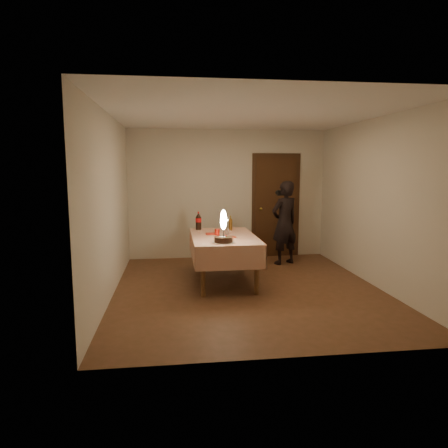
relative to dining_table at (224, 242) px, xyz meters
The scene contains 11 objects.
ground 0.86m from the dining_table, 55.50° to the right, with size 4.00×4.50×0.01m, color brown.
room_shell 1.13m from the dining_table, 47.63° to the right, with size 4.04×4.54×2.62m.
dining_table is the anchor object (origin of this frame).
birthday_cake 0.64m from the dining_table, 97.40° to the right, with size 0.33×0.33×0.48m.
red_plate 0.21m from the dining_table, 66.41° to the right, with size 0.22×0.22×0.01m, color #AB270B.
red_cup 0.19m from the dining_table, 148.49° to the left, with size 0.08×0.08×0.10m, color #B7180C.
clear_cup 0.21m from the dining_table, 60.17° to the left, with size 0.07×0.07×0.09m, color white.
napkin_stack 0.27m from the dining_table, 144.75° to the left, with size 0.15×0.15×0.02m, color #A92213.
cola_bottle 0.81m from the dining_table, 118.00° to the left, with size 0.10×0.10×0.32m.
amber_bottle_right 0.62m from the dining_table, 70.74° to the left, with size 0.06×0.06×0.26m.
photographer 1.68m from the dining_table, 38.94° to the left, with size 0.69×0.59×1.59m.
Camera 1 is at (-1.11, -5.80, 1.83)m, focal length 32.00 mm.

